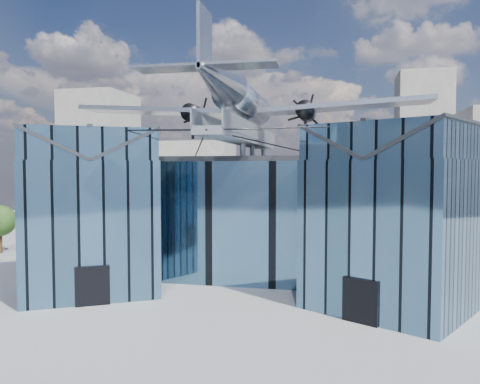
# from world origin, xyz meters

# --- Properties ---
(ground_plane) EXTENTS (120.00, 120.00, 0.00)m
(ground_plane) POSITION_xyz_m (0.00, 0.00, 0.00)
(ground_plane) COLOR gray
(museum) EXTENTS (32.88, 24.50, 17.60)m
(museum) POSITION_xyz_m (0.00, 5.82, 5.54)
(museum) COLOR #456C8C
(museum) RESTS_ON ground
(bg_towers) EXTENTS (77.00, 24.50, 26.00)m
(bg_towers) POSITION_xyz_m (1.45, 50.49, 10.01)
(bg_towers) COLOR gray
(bg_towers) RESTS_ON ground
(tree_side_w) EXTENTS (4.27, 4.27, 5.06)m
(tree_side_w) POSITION_xyz_m (-27.56, 10.56, 3.42)
(tree_side_w) COLOR #352515
(tree_side_w) RESTS_ON ground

